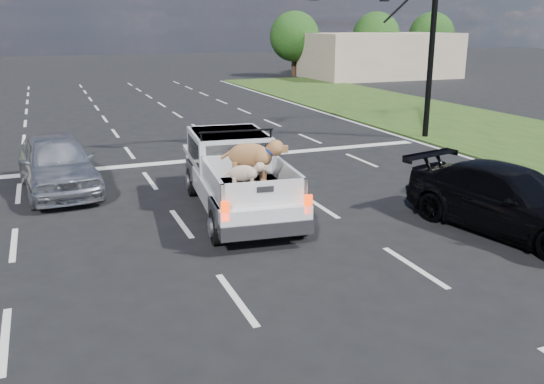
{
  "coord_description": "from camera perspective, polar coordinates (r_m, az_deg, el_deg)",
  "views": [
    {
      "loc": [
        -4.37,
        -8.23,
        4.38
      ],
      "look_at": [
        -0.32,
        2.0,
        1.14
      ],
      "focal_mm": 38.0,
      "sensor_mm": 36.0,
      "label": 1
    }
  ],
  "objects": [
    {
      "name": "black_coupe",
      "position": [
        13.42,
        22.58,
        -0.79
      ],
      "size": [
        3.0,
        5.17,
        1.41
      ],
      "primitive_type": "imported",
      "rotation": [
        0.0,
        0.0,
        0.22
      ],
      "color": "black",
      "rests_on": "ground"
    },
    {
      "name": "silver_sedan",
      "position": [
        16.51,
        -20.52,
        2.71
      ],
      "size": [
        2.23,
        4.67,
        1.54
      ],
      "primitive_type": "imported",
      "rotation": [
        0.0,
        0.0,
        0.09
      ],
      "color": "silver",
      "rests_on": "ground"
    },
    {
      "name": "traffic_signal",
      "position": [
        22.01,
        10.55,
        17.03
      ],
      "size": [
        9.11,
        0.31,
        7.0
      ],
      "color": "black",
      "rests_on": "ground"
    },
    {
      "name": "tree_far_f",
      "position": [
        57.62,
        15.53,
        14.73
      ],
      "size": [
        4.2,
        4.2,
        5.4
      ],
      "color": "#332114",
      "rests_on": "ground"
    },
    {
      "name": "tree_far_d",
      "position": [
        50.53,
        2.24,
        15.14
      ],
      "size": [
        4.2,
        4.2,
        5.4
      ],
      "color": "#332114",
      "rests_on": "ground"
    },
    {
      "name": "pickup_truck",
      "position": [
        13.76,
        -3.45,
        1.85
      ],
      "size": [
        2.45,
        5.43,
        1.97
      ],
      "rotation": [
        0.0,
        0.0,
        -0.11
      ],
      "color": "black",
      "rests_on": "ground"
    },
    {
      "name": "ground",
      "position": [
        10.3,
        5.84,
        -8.87
      ],
      "size": [
        160.0,
        160.0,
        0.0
      ],
      "primitive_type": "plane",
      "color": "black",
      "rests_on": "ground"
    },
    {
      "name": "road_markings",
      "position": [
        16.03,
        -4.95,
        0.5
      ],
      "size": [
        17.75,
        60.0,
        0.01
      ],
      "color": "silver",
      "rests_on": "ground"
    },
    {
      "name": "tree_far_e",
      "position": [
        54.25,
        10.27,
        14.99
      ],
      "size": [
        4.2,
        4.2,
        5.4
      ],
      "color": "#332114",
      "rests_on": "ground"
    },
    {
      "name": "building_right",
      "position": [
        49.85,
        10.63,
        13.15
      ],
      "size": [
        12.0,
        7.0,
        3.6
      ],
      "primitive_type": "cube",
      "color": "#BBA98F",
      "rests_on": "ground"
    }
  ]
}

